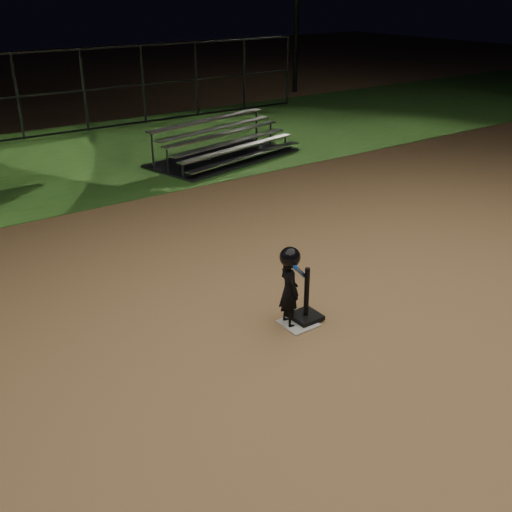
{
  "coord_description": "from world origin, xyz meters",
  "views": [
    {
      "loc": [
        -4.48,
        -5.3,
        4.21
      ],
      "look_at": [
        0.0,
        1.0,
        0.65
      ],
      "focal_mm": 41.36,
      "sensor_mm": 36.0,
      "label": 1
    }
  ],
  "objects": [
    {
      "name": "ground",
      "position": [
        0.0,
        0.0,
        0.0
      ],
      "size": [
        80.0,
        80.0,
        0.0
      ],
      "primitive_type": "plane",
      "color": "#A47B4A",
      "rests_on": "ground"
    },
    {
      "name": "batting_tee",
      "position": [
        0.16,
        0.03,
        0.16
      ],
      "size": [
        0.38,
        0.38,
        0.77
      ],
      "color": "black",
      "rests_on": "home_plate"
    },
    {
      "name": "grass_strip",
      "position": [
        0.0,
        10.0,
        0.01
      ],
      "size": [
        60.0,
        8.0,
        0.01
      ],
      "primitive_type": "cube",
      "color": "#2D5C1E",
      "rests_on": "ground"
    },
    {
      "name": "bleacher_right",
      "position": [
        3.69,
        7.64,
        0.2
      ],
      "size": [
        4.31,
        2.76,
        0.98
      ],
      "rotation": [
        0.0,
        0.0,
        0.22
      ],
      "color": "#A5A5A9",
      "rests_on": "ground"
    },
    {
      "name": "home_plate",
      "position": [
        0.0,
        0.0,
        0.01
      ],
      "size": [
        0.45,
        0.45,
        0.02
      ],
      "primitive_type": "cube",
      "color": "beige",
      "rests_on": "ground"
    },
    {
      "name": "child_batter",
      "position": [
        -0.11,
        0.08,
        0.61
      ],
      "size": [
        0.5,
        0.56,
        1.15
      ],
      "rotation": [
        0.0,
        0.0,
        1.42
      ],
      "color": "black",
      "rests_on": "ground"
    },
    {
      "name": "backstop_fence",
      "position": [
        0.0,
        13.0,
        1.25
      ],
      "size": [
        20.08,
        0.08,
        2.5
      ],
      "color": "#38383D",
      "rests_on": "ground"
    }
  ]
}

